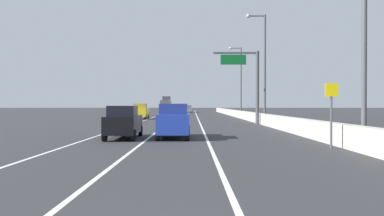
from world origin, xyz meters
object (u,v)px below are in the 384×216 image
Objects in this scene: car_blue_4 at (175,121)px; lamp_post_right_near at (360,4)px; lamp_post_right_third at (240,77)px; speed_advisory_sign at (332,110)px; car_white_0 at (172,110)px; lamp_post_right_second at (263,62)px; car_gray_3 at (189,109)px; car_black_2 at (124,122)px; overhead_sign_gantry at (251,78)px; box_truck at (167,105)px; car_yellow_1 at (141,111)px.

lamp_post_right_near is at bearing -29.54° from car_blue_4.
speed_advisory_sign is at bearing -92.15° from lamp_post_right_third.
lamp_post_right_second is at bearing -69.50° from car_white_0.
car_black_2 is at bearing -92.64° from car_gray_3.
overhead_sign_gantry is 61.12m from box_truck.
overhead_sign_gantry is 0.64× the size of lamp_post_right_second.
car_yellow_1 is (-14.92, 33.54, -5.59)m from lamp_post_right_near.
car_yellow_1 is 28.87m from car_black_2.
car_black_2 is (-0.05, -48.41, -0.08)m from car_white_0.
lamp_post_right_second is at bearing -80.53° from car_gray_3.
box_truck reaches higher than speed_advisory_sign.
lamp_post_right_near is 2.92× the size of car_yellow_1.
car_blue_4 is at bearing -90.14° from car_gray_3.
speed_advisory_sign is at bearing -171.51° from lamp_post_right_near.
car_gray_3 is (-8.54, 51.21, -5.72)m from lamp_post_right_second.
lamp_post_right_third is 16.10m from car_white_0.
car_white_0 reaches higher than car_gray_3.
car_blue_4 is at bearing -77.95° from car_yellow_1.
lamp_post_right_third reaches higher than car_black_2.
car_black_2 is (-10.47, 5.03, -0.79)m from speed_advisory_sign.
speed_advisory_sign is 44.68m from lamp_post_right_third.
car_white_0 reaches higher than car_black_2.
lamp_post_right_second is 33.72m from car_white_0.
car_gray_3 is at bearing -46.82° from box_truck.
lamp_post_right_second is 1.00× the size of lamp_post_right_third.
speed_advisory_sign is 0.74× the size of car_yellow_1.
car_yellow_1 is 0.93× the size of car_blue_4.
car_blue_4 is 74.99m from box_truck.
speed_advisory_sign is 0.39× the size of box_truck.
car_blue_4 is at bearing -85.49° from box_truck.
overhead_sign_gantry is 24.26m from lamp_post_right_third.
lamp_post_right_third is 2.72× the size of car_blue_4.
overhead_sign_gantry is 0.64× the size of lamp_post_right_third.
car_yellow_1 is at bearing -99.07° from car_white_0.
overhead_sign_gantry is 20.26m from lamp_post_right_near.
lamp_post_right_second reaches higher than car_black_2.
car_white_0 reaches higher than car_blue_4.
car_yellow_1 is (-13.12, 13.45, -3.66)m from overhead_sign_gantry.
overhead_sign_gantry is 1.67× the size of car_black_2.
speed_advisory_sign is 0.25× the size of lamp_post_right_third.
car_white_0 is (-9.97, 33.15, -3.67)m from overhead_sign_gantry.
overhead_sign_gantry reaches higher than car_black_2.
lamp_post_right_third reaches higher than car_yellow_1.
car_white_0 is at bearing 89.94° from car_black_2.
lamp_post_right_second reaches higher than car_gray_3.
car_gray_3 is (6.25, 39.76, -0.13)m from car_yellow_1.
lamp_post_right_third is (0.30, 44.18, 0.00)m from lamp_post_right_near.
car_black_2 is at bearing -107.14° from lamp_post_right_third.
box_truck is at bearing 100.47° from lamp_post_right_near.
lamp_post_right_near is 2.58× the size of car_gray_3.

